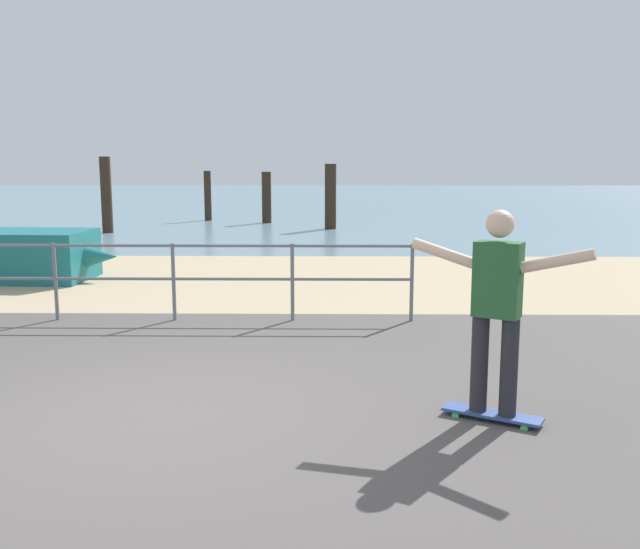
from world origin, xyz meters
TOP-DOWN VIEW (x-y plane):
  - ground_plane at (0.00, -1.00)m, footprint 24.00×10.00m
  - beach_strip at (0.00, 7.00)m, footprint 24.00×6.00m
  - sea_surface at (0.00, 35.00)m, footprint 72.00×50.00m
  - skateboard at (2.87, 0.02)m, footprint 0.80×0.56m
  - skateboarder at (2.87, 0.02)m, footprint 1.31×0.78m
  - groyne_post_0 at (-5.15, 15.21)m, footprint 0.32×0.32m
  - groyne_post_1 at (-2.92, 19.73)m, footprint 0.26×0.26m
  - groyne_post_2 at (-0.69, 18.75)m, footprint 0.33×0.33m
  - groyne_post_3 at (1.55, 16.56)m, footprint 0.36×0.36m

SIDE VIEW (x-z plane):
  - ground_plane at x=0.00m, z-range -0.02..0.02m
  - beach_strip at x=0.00m, z-range -0.02..0.02m
  - sea_surface at x=0.00m, z-range -0.02..0.02m
  - skateboard at x=2.87m, z-range 0.03..0.11m
  - groyne_post_2 at x=-0.69m, z-range 0.00..1.79m
  - groyne_post_1 at x=-2.92m, z-range 0.00..1.81m
  - skateboarder at x=2.87m, z-range 0.19..1.84m
  - groyne_post_3 at x=1.55m, z-range 0.00..2.07m
  - groyne_post_0 at x=-5.15m, z-range 0.00..2.28m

